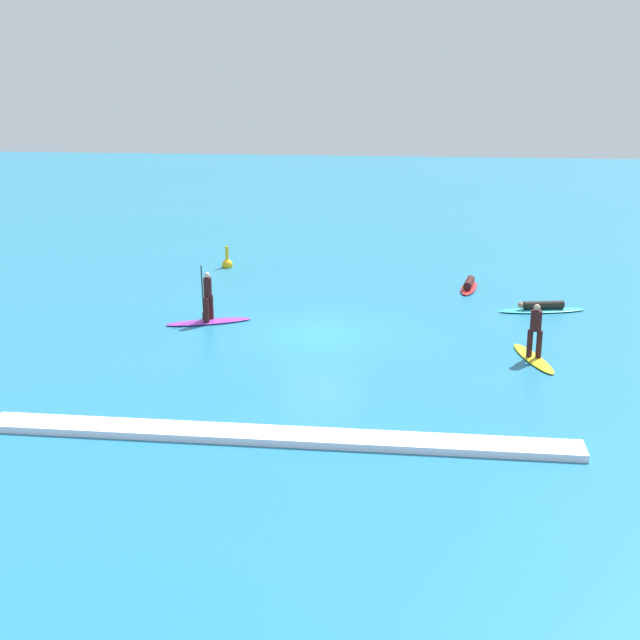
{
  "coord_description": "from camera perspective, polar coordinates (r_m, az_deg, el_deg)",
  "views": [
    {
      "loc": [
        3.25,
        -27.41,
        8.71
      ],
      "look_at": [
        0.0,
        0.0,
        0.5
      ],
      "focal_mm": 48.05,
      "sensor_mm": 36.0,
      "label": 1
    }
  ],
  "objects": [
    {
      "name": "surfer_on_yellow_board",
      "position": [
        27.11,
        14.08,
        -1.55
      ],
      "size": [
        1.32,
        2.94,
        1.78
      ],
      "rotation": [
        0.0,
        0.0,
        1.84
      ],
      "color": "yellow",
      "rests_on": "ground_plane"
    },
    {
      "name": "surfer_on_teal_board",
      "position": [
        32.63,
        14.56,
        0.77
      ],
      "size": [
        3.3,
        1.37,
        0.4
      ],
      "rotation": [
        0.0,
        0.0,
        3.35
      ],
      "color": "#33C6CC",
      "rests_on": "ground_plane"
    },
    {
      "name": "surfer_on_red_board",
      "position": [
        35.32,
        9.89,
        2.31
      ],
      "size": [
        0.98,
        2.48,
        0.43
      ],
      "rotation": [
        0.0,
        0.0,
        1.41
      ],
      "color": "red",
      "rests_on": "ground_plane"
    },
    {
      "name": "ground_plane",
      "position": [
        28.95,
        0.0,
        -0.95
      ],
      "size": [
        120.0,
        120.0,
        0.0
      ],
      "primitive_type": "plane",
      "color": "teal",
      "rests_on": "ground"
    },
    {
      "name": "wave_crest",
      "position": [
        20.98,
        -2.78,
        -7.72
      ],
      "size": [
        14.54,
        0.9,
        0.18
      ],
      "primitive_type": "cube",
      "color": "white",
      "rests_on": "ground_plane"
    },
    {
      "name": "marker_buoy",
      "position": [
        38.81,
        -6.19,
        3.76
      ],
      "size": [
        0.49,
        0.49,
        1.09
      ],
      "color": "yellow",
      "rests_on": "ground_plane"
    },
    {
      "name": "surfer_on_purple_board",
      "position": [
        30.36,
        -7.44,
        0.56
      ],
      "size": [
        3.04,
        1.79,
        2.02
      ],
      "rotation": [
        0.0,
        0.0,
        3.54
      ],
      "color": "purple",
      "rests_on": "ground_plane"
    }
  ]
}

